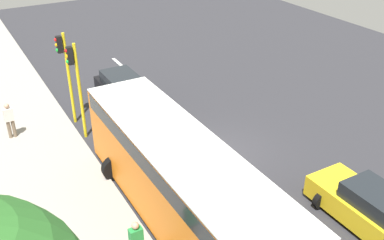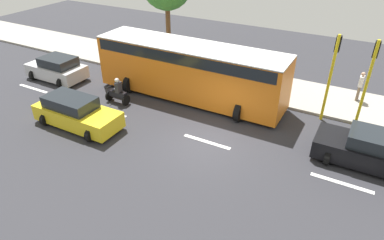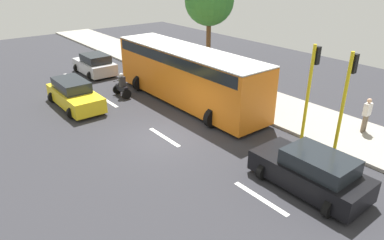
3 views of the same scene
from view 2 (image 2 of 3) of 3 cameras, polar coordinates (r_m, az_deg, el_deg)
ground_plane at (r=16.04m, az=2.50°, el=-3.83°), size 40.00×60.00×0.10m
sidewalk at (r=21.69m, az=10.89°, el=5.76°), size 4.00×60.00×0.15m
lane_stripe_north at (r=14.95m, az=23.82°, el=-9.67°), size 0.20×2.40×0.01m
lane_stripe_mid at (r=16.01m, az=2.50°, el=-3.67°), size 0.20×2.40×0.01m
lane_stripe_south at (r=19.01m, az=-13.87°, el=1.39°), size 0.20×2.40×0.01m
lane_stripe_far_south at (r=23.21m, az=-25.11°, el=4.81°), size 0.20×2.40×0.01m
car_yellow_cab at (r=17.88m, az=-18.87°, el=1.17°), size 2.16×4.55×1.52m
car_black at (r=16.09m, az=27.63°, el=-4.44°), size 2.30×4.20×1.52m
car_silver at (r=23.74m, az=-21.71°, el=8.00°), size 2.29×3.81×1.52m
city_bus at (r=19.23m, az=-0.42°, el=8.78°), size 3.20×11.00×3.16m
motorcycle at (r=19.53m, az=-12.42°, el=4.51°), size 0.60×1.30×1.53m
pedestrian_near_signal at (r=21.84m, az=-0.38°, el=9.32°), size 0.40×0.24×1.69m
pedestrian_by_tree at (r=21.15m, az=26.42°, el=5.25°), size 0.40×0.24×1.69m
traffic_light_corner at (r=17.82m, az=27.71°, el=7.08°), size 0.49×0.24×4.50m
traffic_light_midblock at (r=17.88m, az=22.57°, el=8.37°), size 0.49×0.24×4.50m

